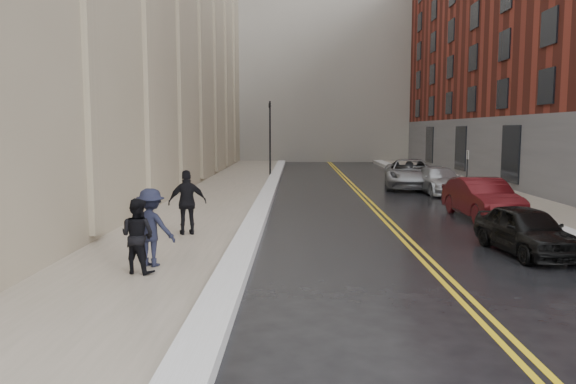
{
  "coord_description": "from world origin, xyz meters",
  "views": [
    {
      "loc": [
        -0.79,
        -8.58,
        3.28
      ],
      "look_at": [
        -1.01,
        6.45,
        1.6
      ],
      "focal_mm": 35.0,
      "sensor_mm": 36.0,
      "label": 1
    }
  ],
  "objects_px": {
    "car_silver_near": "(439,181)",
    "pedestrian_b": "(151,227)",
    "car_maroon": "(482,198)",
    "car_silver_far": "(410,174)",
    "pedestrian_a": "(138,236)",
    "car_black": "(526,230)",
    "pedestrian_c": "(187,202)"
  },
  "relations": [
    {
      "from": "car_silver_near",
      "to": "pedestrian_b",
      "type": "xyz_separation_m",
      "value": [
        -10.67,
        -16.09,
        0.38
      ]
    },
    {
      "from": "car_maroon",
      "to": "car_silver_near",
      "type": "xyz_separation_m",
      "value": [
        0.47,
        8.05,
        -0.08
      ]
    },
    {
      "from": "car_silver_far",
      "to": "pedestrian_a",
      "type": "relative_size",
      "value": 3.53
    },
    {
      "from": "pedestrian_a",
      "to": "pedestrian_b",
      "type": "xyz_separation_m",
      "value": [
        0.13,
        0.64,
        0.07
      ]
    },
    {
      "from": "car_black",
      "to": "car_silver_far",
      "type": "xyz_separation_m",
      "value": [
        0.29,
        16.76,
        0.17
      ]
    },
    {
      "from": "car_silver_near",
      "to": "pedestrian_a",
      "type": "xyz_separation_m",
      "value": [
        -10.8,
        -16.72,
        0.31
      ]
    },
    {
      "from": "car_maroon",
      "to": "pedestrian_a",
      "type": "distance_m",
      "value": 13.49
    },
    {
      "from": "car_silver_near",
      "to": "pedestrian_c",
      "type": "distance_m",
      "value": 16.14
    },
    {
      "from": "pedestrian_a",
      "to": "pedestrian_b",
      "type": "relative_size",
      "value": 0.92
    },
    {
      "from": "car_black",
      "to": "pedestrian_c",
      "type": "relative_size",
      "value": 1.94
    },
    {
      "from": "car_silver_far",
      "to": "car_silver_near",
      "type": "bearing_deg",
      "value": -62.18
    },
    {
      "from": "car_black",
      "to": "pedestrian_c",
      "type": "distance_m",
      "value": 9.51
    },
    {
      "from": "car_black",
      "to": "pedestrian_c",
      "type": "xyz_separation_m",
      "value": [
        -9.31,
        1.87,
        0.48
      ]
    },
    {
      "from": "car_black",
      "to": "pedestrian_b",
      "type": "distance_m",
      "value": 9.63
    },
    {
      "from": "car_black",
      "to": "car_maroon",
      "type": "xyz_separation_m",
      "value": [
        0.8,
        6.0,
        0.11
      ]
    },
    {
      "from": "car_silver_far",
      "to": "pedestrian_a",
      "type": "xyz_separation_m",
      "value": [
        -9.82,
        -19.43,
        0.17
      ]
    },
    {
      "from": "car_black",
      "to": "car_silver_near",
      "type": "relative_size",
      "value": 0.81
    },
    {
      "from": "car_maroon",
      "to": "car_silver_far",
      "type": "relative_size",
      "value": 0.78
    },
    {
      "from": "car_silver_near",
      "to": "car_silver_far",
      "type": "height_order",
      "value": "car_silver_far"
    },
    {
      "from": "car_silver_far",
      "to": "pedestrian_b",
      "type": "xyz_separation_m",
      "value": [
        -9.69,
        -18.8,
        0.24
      ]
    },
    {
      "from": "car_silver_far",
      "to": "pedestrian_c",
      "type": "xyz_separation_m",
      "value": [
        -9.6,
        -14.88,
        0.31
      ]
    },
    {
      "from": "car_silver_near",
      "to": "pedestrian_b",
      "type": "bearing_deg",
      "value": -127.33
    },
    {
      "from": "car_silver_far",
      "to": "pedestrian_c",
      "type": "relative_size",
      "value": 3.01
    },
    {
      "from": "car_silver_far",
      "to": "pedestrian_c",
      "type": "bearing_deg",
      "value": -114.95
    },
    {
      "from": "car_maroon",
      "to": "pedestrian_a",
      "type": "xyz_separation_m",
      "value": [
        -10.32,
        -8.68,
        0.23
      ]
    },
    {
      "from": "car_silver_far",
      "to": "pedestrian_c",
      "type": "height_order",
      "value": "pedestrian_c"
    },
    {
      "from": "car_silver_far",
      "to": "pedestrian_b",
      "type": "height_order",
      "value": "pedestrian_b"
    },
    {
      "from": "car_silver_near",
      "to": "pedestrian_b",
      "type": "relative_size",
      "value": 2.57
    },
    {
      "from": "pedestrian_c",
      "to": "car_silver_far",
      "type": "bearing_deg",
      "value": -139.51
    },
    {
      "from": "car_maroon",
      "to": "car_silver_far",
      "type": "bearing_deg",
      "value": 88.4
    },
    {
      "from": "car_silver_near",
      "to": "car_silver_far",
      "type": "relative_size",
      "value": 0.79
    },
    {
      "from": "car_silver_near",
      "to": "pedestrian_a",
      "type": "bearing_deg",
      "value": -126.62
    }
  ]
}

